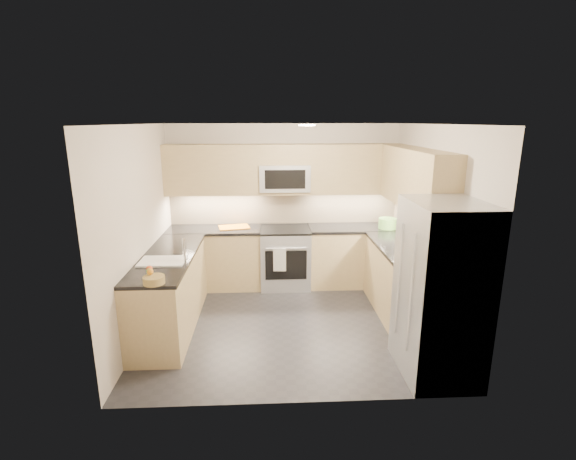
{
  "coord_description": "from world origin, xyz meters",
  "views": [
    {
      "loc": [
        -0.26,
        -4.93,
        2.54
      ],
      "look_at": [
        0.0,
        0.35,
        1.15
      ],
      "focal_mm": 26.0,
      "sensor_mm": 36.0,
      "label": 1
    }
  ],
  "objects_px": {
    "gas_range": "(285,258)",
    "microwave": "(285,178)",
    "fruit_basket": "(154,280)",
    "refrigerator": "(441,291)",
    "utensil_bowl": "(388,223)",
    "cutting_board": "(234,227)"
  },
  "relations": [
    {
      "from": "cutting_board",
      "to": "refrigerator",
      "type": "bearing_deg",
      "value": -48.12
    },
    {
      "from": "utensil_bowl",
      "to": "refrigerator",
      "type": "bearing_deg",
      "value": -92.91
    },
    {
      "from": "gas_range",
      "to": "microwave",
      "type": "height_order",
      "value": "microwave"
    },
    {
      "from": "refrigerator",
      "to": "utensil_bowl",
      "type": "xyz_separation_m",
      "value": [
        0.12,
        2.32,
        0.12
      ]
    },
    {
      "from": "gas_range",
      "to": "cutting_board",
      "type": "xyz_separation_m",
      "value": [
        -0.79,
        0.07,
        0.49
      ]
    },
    {
      "from": "refrigerator",
      "to": "fruit_basket",
      "type": "height_order",
      "value": "refrigerator"
    },
    {
      "from": "refrigerator",
      "to": "cutting_board",
      "type": "distance_m",
      "value": 3.35
    },
    {
      "from": "fruit_basket",
      "to": "microwave",
      "type": "bearing_deg",
      "value": 58.5
    },
    {
      "from": "gas_range",
      "to": "utensil_bowl",
      "type": "distance_m",
      "value": 1.67
    },
    {
      "from": "utensil_bowl",
      "to": "fruit_basket",
      "type": "relative_size",
      "value": 1.27
    },
    {
      "from": "utensil_bowl",
      "to": "microwave",
      "type": "bearing_deg",
      "value": 171.78
    },
    {
      "from": "cutting_board",
      "to": "gas_range",
      "type": "bearing_deg",
      "value": -4.99
    },
    {
      "from": "gas_range",
      "to": "cutting_board",
      "type": "distance_m",
      "value": 0.93
    },
    {
      "from": "gas_range",
      "to": "microwave",
      "type": "distance_m",
      "value": 1.25
    },
    {
      "from": "utensil_bowl",
      "to": "cutting_board",
      "type": "relative_size",
      "value": 0.6
    },
    {
      "from": "gas_range",
      "to": "utensil_bowl",
      "type": "relative_size",
      "value": 3.32
    },
    {
      "from": "microwave",
      "to": "fruit_basket",
      "type": "xyz_separation_m",
      "value": [
        -1.42,
        -2.32,
        -0.72
      ]
    },
    {
      "from": "microwave",
      "to": "cutting_board",
      "type": "relative_size",
      "value": 1.66
    },
    {
      "from": "gas_range",
      "to": "cutting_board",
      "type": "height_order",
      "value": "cutting_board"
    },
    {
      "from": "utensil_bowl",
      "to": "fruit_basket",
      "type": "distance_m",
      "value": 3.65
    },
    {
      "from": "microwave",
      "to": "refrigerator",
      "type": "distance_m",
      "value": 3.04
    },
    {
      "from": "gas_range",
      "to": "utensil_bowl",
      "type": "xyz_separation_m",
      "value": [
        1.57,
        -0.1,
        0.56
      ]
    }
  ]
}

